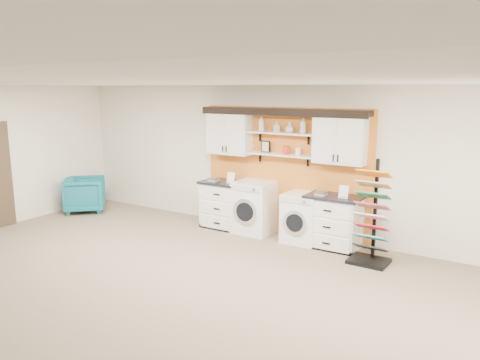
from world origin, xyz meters
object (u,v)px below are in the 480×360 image
Objects in this scene: washer at (254,207)px; armchair at (85,194)px; base_cabinet_left at (226,204)px; base_cabinet_right at (333,222)px; sample_rack at (371,231)px; dryer at (303,218)px.

washer is 4.09m from armchair.
base_cabinet_right is at bearing 0.00° from base_cabinet_left.
base_cabinet_left is 1.01× the size of base_cabinet_right.
sample_rack reaches higher than washer.
sample_rack reaches higher than base_cabinet_right.
armchair is (-5.63, -0.66, -0.07)m from base_cabinet_right.
base_cabinet_right reaches higher than dryer.
base_cabinet_left is at bearing 179.88° from dryer.
base_cabinet_left is 0.95× the size of washer.
armchair is at bearing -173.31° from base_cabinet_right.
base_cabinet_left is 0.57× the size of sample_rack.
sample_rack is 1.94× the size of armchair.
base_cabinet_right is at bearing -126.94° from armchair.
dryer is (1.02, -0.00, -0.05)m from washer.
base_cabinet_right is 5.67m from armchair.
washer is (0.66, -0.00, 0.03)m from base_cabinet_left.
sample_rack is at bearing -131.22° from armchair.
washer is 0.60× the size of sample_rack.
armchair is (-4.03, -0.66, -0.11)m from washer.
sample_rack reaches higher than armchair.
sample_rack reaches higher than base_cabinet_left.
sample_rack is 6.41m from armchair.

